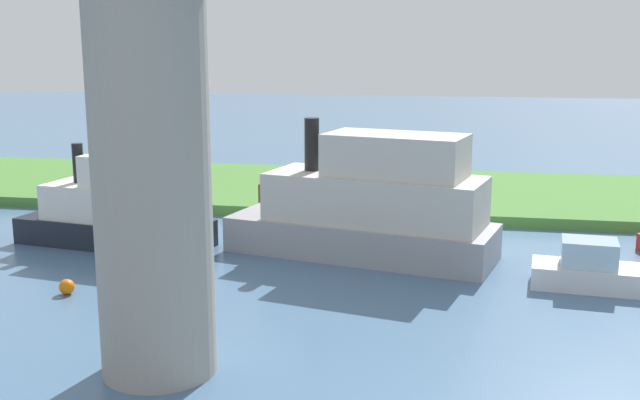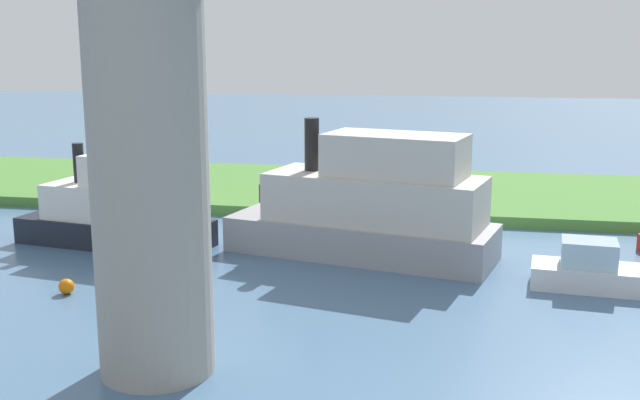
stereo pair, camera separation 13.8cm
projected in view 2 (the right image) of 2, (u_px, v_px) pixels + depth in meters
ground_plane at (362, 222)px, 34.70m from camera, size 160.00×160.00×0.00m
grassy_bank at (377, 191)px, 40.42m from camera, size 80.00×12.00×0.50m
bridge_pylon at (149, 154)px, 18.05m from camera, size 2.81×2.81×10.85m
person_on_bank at (343, 183)px, 37.67m from camera, size 0.47×0.47×1.39m
mooring_post at (261, 194)px, 36.09m from camera, size 0.20×0.20×0.92m
houseboat_blue at (369, 207)px, 28.87m from camera, size 10.58×5.58×5.15m
motorboat_white at (120, 209)px, 30.55m from camera, size 8.17×3.87×4.01m
motorboat_red at (603, 272)px, 25.24m from camera, size 5.04×2.23×1.63m
marker_buoy at (66, 286)px, 24.85m from camera, size 0.50×0.50×0.50m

